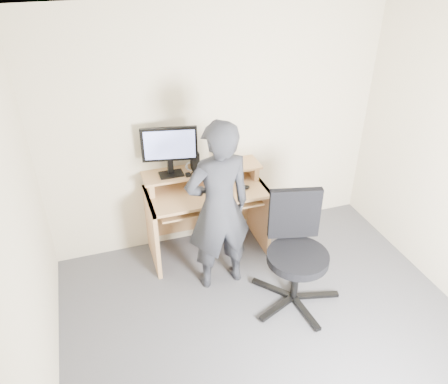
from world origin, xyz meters
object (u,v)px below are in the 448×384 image
desk (205,203)px  monitor (169,147)px  person (219,208)px  office_chair (296,247)px

desk → monitor: size_ratio=2.28×
desk → monitor: (-0.32, 0.05, 0.66)m
person → office_chair: bearing=141.1°
monitor → person: bearing=-53.6°
office_chair → person: person is taller
monitor → office_chair: size_ratio=0.51×
desk → office_chair: size_ratio=1.16×
monitor → office_chair: monitor is taller
office_chair → desk: bearing=133.3°
desk → office_chair: bearing=-60.2°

